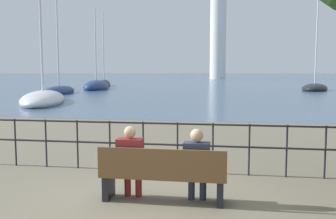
{
  "coord_description": "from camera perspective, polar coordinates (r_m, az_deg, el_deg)",
  "views": [
    {
      "loc": [
        1.0,
        -5.79,
        2.1
      ],
      "look_at": [
        0.0,
        0.5,
        1.44
      ],
      "focal_mm": 40.0,
      "sensor_mm": 36.0,
      "label": 1
    }
  ],
  "objects": [
    {
      "name": "ground_plane",
      "position": [
        6.24,
        -0.74,
        -13.76
      ],
      "size": [
        1000.0,
        1000.0,
        0.0
      ],
      "primitive_type": "plane",
      "color": "#7A705B"
    },
    {
      "name": "harbor_water",
      "position": [
        165.52,
        8.74,
        5.07
      ],
      "size": [
        600.0,
        300.0,
        0.01
      ],
      "color": "#47607A",
      "rests_on": "ground_plane"
    },
    {
      "name": "park_bench",
      "position": [
        6.04,
        -0.86,
        -10.03
      ],
      "size": [
        2.03,
        0.45,
        0.9
      ],
      "color": "brown",
      "rests_on": "ground_plane"
    },
    {
      "name": "seated_person_left",
      "position": [
        6.17,
        -5.71,
        -7.54
      ],
      "size": [
        0.42,
        0.35,
        1.22
      ],
      "color": "maroon",
      "rests_on": "ground_plane"
    },
    {
      "name": "seated_person_right",
      "position": [
        6.0,
        4.4,
        -7.99
      ],
      "size": [
        0.42,
        0.35,
        1.2
      ],
      "color": "#2D3347",
      "rests_on": "ground_plane"
    },
    {
      "name": "promenade_railing",
      "position": [
        7.73,
        1.46,
        -4.59
      ],
      "size": [
        10.19,
        0.04,
        1.05
      ],
      "color": "black",
      "rests_on": "ground_plane"
    },
    {
      "name": "sailboat_0",
      "position": [
        43.63,
        21.45,
        3.11
      ],
      "size": [
        4.3,
        6.2,
        12.73
      ],
      "rotation": [
        0.0,
        0.0,
        -0.34
      ],
      "color": "black",
      "rests_on": "ground_plane"
    },
    {
      "name": "sailboat_1",
      "position": [
        25.88,
        -18.49,
        1.52
      ],
      "size": [
        5.16,
        8.58,
        10.02
      ],
      "rotation": [
        0.0,
        0.0,
        0.34
      ],
      "color": "white",
      "rests_on": "ground_plane"
    },
    {
      "name": "sailboat_2",
      "position": [
        36.18,
        -16.27,
        2.8
      ],
      "size": [
        2.1,
        6.8,
        11.37
      ],
      "rotation": [
        0.0,
        0.0,
        0.06
      ],
      "color": "navy",
      "rests_on": "ground_plane"
    },
    {
      "name": "sailboat_3",
      "position": [
        53.52,
        -9.72,
        3.86
      ],
      "size": [
        4.38,
        9.07,
        10.61
      ],
      "rotation": [
        0.0,
        0.0,
        0.31
      ],
      "color": "black",
      "rests_on": "ground_plane"
    },
    {
      "name": "sailboat_4",
      "position": [
        43.53,
        -10.87,
        3.45
      ],
      "size": [
        3.17,
        6.59,
        9.68
      ],
      "rotation": [
        0.0,
        0.0,
        0.11
      ],
      "color": "navy",
      "rests_on": "ground_plane"
    },
    {
      "name": "harbor_lighthouse",
      "position": [
        103.59,
        7.64,
        11.33
      ],
      "size": [
        4.26,
        4.26,
        25.93
      ],
      "color": "white",
      "rests_on": "ground_plane"
    }
  ]
}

